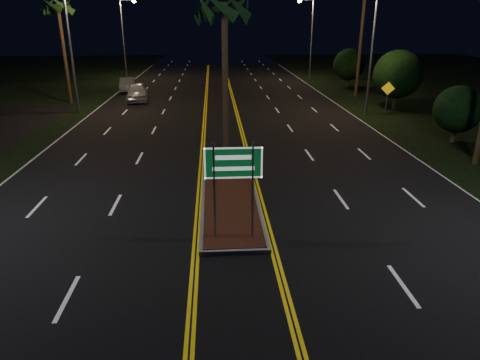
{
  "coord_description": "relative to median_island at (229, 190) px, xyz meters",
  "views": [
    {
      "loc": [
        -0.57,
        -9.62,
        6.83
      ],
      "look_at": [
        0.24,
        3.41,
        1.9
      ],
      "focal_mm": 32.0,
      "sensor_mm": 36.0,
      "label": 1
    }
  ],
  "objects": [
    {
      "name": "shrub_far",
      "position": [
        13.8,
        29.0,
        2.25
      ],
      "size": [
        3.24,
        3.24,
        3.96
      ],
      "color": "#382819",
      "rests_on": "ground"
    },
    {
      "name": "streetlight_right_far",
      "position": [
        10.61,
        35.0,
        5.57
      ],
      "size": [
        1.91,
        0.44,
        9.0
      ],
      "color": "gray",
      "rests_on": "ground"
    },
    {
      "name": "warning_sign",
      "position": [
        12.75,
        15.53,
        1.44
      ],
      "size": [
        0.95,
        0.32,
        2.36
      ],
      "rotation": [
        0.0,
        0.0,
        -0.3
      ],
      "color": "gray",
      "rests_on": "ground"
    },
    {
      "name": "streetlight_left_mid",
      "position": [
        -10.61,
        17.0,
        5.57
      ],
      "size": [
        1.91,
        0.44,
        9.0
      ],
      "color": "gray",
      "rests_on": "ground"
    },
    {
      "name": "car_far",
      "position": [
        -9.17,
        27.57,
        0.68
      ],
      "size": [
        2.52,
        4.77,
        1.52
      ],
      "primitive_type": "imported",
      "rotation": [
        0.0,
        0.0,
        0.13
      ],
      "color": "#9B9EA4",
      "rests_on": "ground"
    },
    {
      "name": "streetlight_right_mid",
      "position": [
        10.61,
        15.0,
        5.57
      ],
      "size": [
        1.91,
        0.44,
        9.0
      ],
      "color": "gray",
      "rests_on": "ground"
    },
    {
      "name": "streetlight_left_far",
      "position": [
        -10.61,
        37.0,
        5.57
      ],
      "size": [
        1.91,
        0.44,
        9.0
      ],
      "color": "gray",
      "rests_on": "ground"
    },
    {
      "name": "median_island",
      "position": [
        0.0,
        0.0,
        0.0
      ],
      "size": [
        2.25,
        10.25,
        0.17
      ],
      "color": "gray",
      "rests_on": "ground"
    },
    {
      "name": "car_near",
      "position": [
        -7.31,
        21.98,
        0.81
      ],
      "size": [
        3.06,
        5.65,
        1.79
      ],
      "primitive_type": "imported",
      "rotation": [
        0.0,
        0.0,
        0.15
      ],
      "color": "silver",
      "rests_on": "ground"
    },
    {
      "name": "palm_left_far",
      "position": [
        -12.8,
        21.0,
        7.66
      ],
      "size": [
        2.4,
        2.4,
        8.8
      ],
      "color": "#382819",
      "rests_on": "ground"
    },
    {
      "name": "highway_sign",
      "position": [
        0.0,
        -4.2,
        2.32
      ],
      "size": [
        1.8,
        0.08,
        3.2
      ],
      "color": "gray",
      "rests_on": "ground"
    },
    {
      "name": "palm_median",
      "position": [
        0.0,
        3.5,
        7.19
      ],
      "size": [
        2.4,
        2.4,
        8.3
      ],
      "color": "#382819",
      "rests_on": "ground"
    },
    {
      "name": "shrub_near",
      "position": [
        13.5,
        7.0,
        1.86
      ],
      "size": [
        2.7,
        2.7,
        3.3
      ],
      "color": "#382819",
      "rests_on": "ground"
    },
    {
      "name": "shrub_mid",
      "position": [
        14.0,
        17.0,
        2.64
      ],
      "size": [
        3.78,
        3.78,
        4.62
      ],
      "color": "#382819",
      "rests_on": "ground"
    },
    {
      "name": "ground",
      "position": [
        0.0,
        -7.0,
        -0.08
      ],
      "size": [
        120.0,
        120.0,
        0.0
      ],
      "primitive_type": "plane",
      "color": "black",
      "rests_on": "ground"
    }
  ]
}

